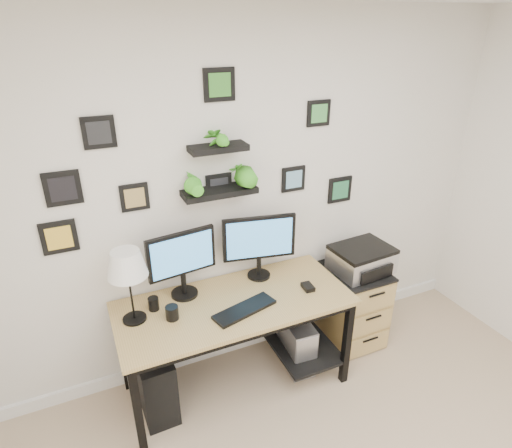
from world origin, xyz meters
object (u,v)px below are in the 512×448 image
desk (238,312)px  mug (172,313)px  pc_tower_grey (295,342)px  printer (362,259)px  table_lamp (127,266)px  monitor_right (259,242)px  monitor_left (182,260)px  pc_tower_black (154,378)px  file_cabinet (353,304)px

desk → mug: 0.50m
pc_tower_grey → printer: 0.84m
table_lamp → pc_tower_grey: 1.49m
mug → pc_tower_grey: (0.94, 0.03, -0.59)m
printer → monitor_right: bearing=170.7°
table_lamp → printer: table_lamp is taller
monitor_left → pc_tower_black: size_ratio=0.99×
monitor_right → mug: size_ratio=5.61×
monitor_left → printer: 1.43m
table_lamp → pc_tower_black: 0.91m
desk → table_lamp: 0.87m
table_lamp → desk: bearing=-3.9°
desk → file_cabinet: size_ratio=2.39×
monitor_left → pc_tower_grey: size_ratio=1.12×
table_lamp → pc_tower_grey: table_lamp is taller
pc_tower_black → file_cabinet: size_ratio=0.73×
table_lamp → printer: size_ratio=1.05×
monitor_left → table_lamp: size_ratio=0.97×
table_lamp → pc_tower_grey: (1.16, -0.06, -0.94)m
desk → mug: size_ratio=17.10×
monitor_left → pc_tower_grey: 1.16m
desk → mug: (-0.47, -0.04, 0.17)m
desk → pc_tower_grey: 0.63m
pc_tower_grey → file_cabinet: file_cabinet is taller
printer → pc_tower_black: bearing=-179.1°
monitor_right → pc_tower_grey: size_ratio=1.21×
pc_tower_black → desk: bearing=-3.3°
monitor_right → pc_tower_grey: bearing=-42.1°
monitor_right → desk: bearing=-143.6°
monitor_right → printer: monitor_right is taller
desk → file_cabinet: 1.10m
file_cabinet → desk: bearing=-176.8°
monitor_left → table_lamp: 0.41m
pc_tower_grey → file_cabinet: bearing=7.3°
desk → pc_tower_grey: size_ratio=3.70×
monitor_left → table_lamp: table_lamp is taller
monitor_left → file_cabinet: size_ratio=0.73×
mug → pc_tower_grey: mug is taller
table_lamp → file_cabinet: table_lamp is taller
mug → pc_tower_black: (-0.16, 0.07, -0.55)m
desk → monitor_left: (-0.32, 0.18, 0.41)m
table_lamp → monitor_left: bearing=19.4°
monitor_left → printer: bearing=-5.3°
desk → pc_tower_black: 0.73m
desk → monitor_right: monitor_right is taller
pc_tower_grey → monitor_left: bearing=166.3°
table_lamp → printer: (1.77, -0.00, -0.38)m
pc_tower_black → printer: (1.71, 0.03, 0.53)m
monitor_right → mug: bearing=-162.4°
desk → monitor_right: size_ratio=3.05×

